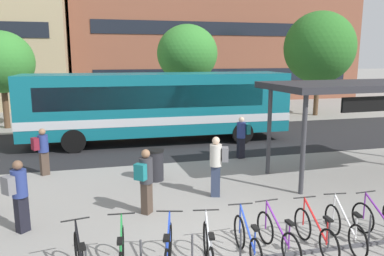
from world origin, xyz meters
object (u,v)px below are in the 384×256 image
(commuter_grey_pack_1, at_px, (217,162))
(parked_bicycle_purple_8, at_px, (380,226))
(parked_bicycle_blue_4, at_px, (247,242))
(commuter_maroon_pack_0, at_px, (42,149))
(parked_bicycle_red_6, at_px, (315,233))
(street_tree_3, at_px, (2,62))
(trash_bin, at_px, (155,165))
(street_tree_2, at_px, (187,54))
(street_tree_0, at_px, (319,48))
(parked_bicycle_blue_2, at_px, (168,252))
(parked_bicycle_white_7, at_px, (345,229))
(parked_bicycle_green_1, at_px, (122,255))
(parked_bicycle_purple_5, at_px, (277,237))
(commuter_grey_pack_5, at_px, (18,192))
(transit_shelter, at_px, (370,88))
(city_bus, at_px, (159,105))
(parked_bicycle_silver_3, at_px, (209,250))
(commuter_teal_pack_4, at_px, (242,135))
(commuter_teal_pack_3, at_px, (145,177))

(commuter_grey_pack_1, bearing_deg, parked_bicycle_purple_8, 142.95)
(parked_bicycle_blue_4, relative_size, commuter_maroon_pack_0, 1.07)
(parked_bicycle_red_6, distance_m, street_tree_3, 18.97)
(trash_bin, height_order, street_tree_2, street_tree_2)
(trash_bin, relative_size, street_tree_0, 0.15)
(parked_bicycle_blue_4, distance_m, commuter_maroon_pack_0, 8.17)
(parked_bicycle_red_6, bearing_deg, parked_bicycle_blue_2, 91.32)
(parked_bicycle_blue_4, height_order, parked_bicycle_white_7, same)
(parked_bicycle_red_6, bearing_deg, parked_bicycle_green_1, 89.99)
(parked_bicycle_purple_5, relative_size, parked_bicycle_white_7, 1.00)
(parked_bicycle_purple_5, bearing_deg, commuter_maroon_pack_0, 34.72)
(parked_bicycle_white_7, bearing_deg, commuter_grey_pack_5, 77.81)
(street_tree_2, bearing_deg, parked_bicycle_white_7, -92.02)
(transit_shelter, distance_m, commuter_grey_pack_5, 10.80)
(parked_bicycle_white_7, height_order, parked_bicycle_purple_8, same)
(street_tree_3, bearing_deg, commuter_maroon_pack_0, -71.82)
(city_bus, xyz_separation_m, trash_bin, (-1.03, -5.45, -1.26))
(parked_bicycle_white_7, bearing_deg, parked_bicycle_blue_2, 97.39)
(parked_bicycle_silver_3, bearing_deg, commuter_teal_pack_4, -15.92)
(parked_bicycle_white_7, xyz_separation_m, street_tree_2, (0.59, 16.77, 3.75))
(parked_bicycle_purple_8, distance_m, commuter_teal_pack_3, 5.46)
(commuter_teal_pack_3, height_order, street_tree_3, street_tree_3)
(commuter_teal_pack_3, relative_size, street_tree_3, 0.32)
(transit_shelter, bearing_deg, parked_bicycle_purple_8, -127.44)
(city_bus, distance_m, parked_bicycle_purple_5, 10.78)
(transit_shelter, relative_size, commuter_maroon_pack_0, 4.38)
(parked_bicycle_purple_5, bearing_deg, commuter_teal_pack_4, -19.56)
(commuter_teal_pack_3, xyz_separation_m, commuter_grey_pack_5, (-2.90, -0.32, 0.00))
(parked_bicycle_silver_3, bearing_deg, commuter_maroon_pack_0, 38.96)
(parked_bicycle_green_1, bearing_deg, parked_bicycle_blue_4, -87.23)
(city_bus, distance_m, parked_bicycle_green_1, 10.98)
(parked_bicycle_white_7, bearing_deg, trash_bin, 38.72)
(parked_bicycle_white_7, bearing_deg, parked_bicycle_red_6, 99.17)
(commuter_maroon_pack_0, xyz_separation_m, street_tree_2, (7.42, 10.08, 3.21))
(parked_bicycle_silver_3, height_order, street_tree_2, street_tree_2)
(city_bus, relative_size, parked_bicycle_silver_3, 7.08)
(street_tree_0, bearing_deg, commuter_maroon_pack_0, -149.85)
(parked_bicycle_red_6, distance_m, street_tree_2, 17.26)
(parked_bicycle_blue_4, relative_size, parked_bicycle_purple_5, 1.00)
(trash_bin, bearing_deg, transit_shelter, -9.18)
(parked_bicycle_white_7, distance_m, street_tree_2, 17.19)
(street_tree_2, bearing_deg, trash_bin, -108.32)
(parked_bicycle_blue_4, xyz_separation_m, transit_shelter, (5.93, 4.15, 2.56))
(street_tree_2, bearing_deg, parked_bicycle_purple_5, -97.27)
(parked_bicycle_white_7, height_order, trash_bin, trash_bin)
(transit_shelter, distance_m, street_tree_2, 13.09)
(parked_bicycle_silver_3, xyz_separation_m, parked_bicycle_white_7, (3.04, 0.15, 0.00))
(trash_bin, bearing_deg, street_tree_2, 71.68)
(trash_bin, xyz_separation_m, street_tree_3, (-6.73, 10.99, 3.13))
(parked_bicycle_purple_8, bearing_deg, parked_bicycle_white_7, 81.84)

